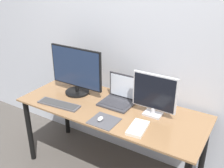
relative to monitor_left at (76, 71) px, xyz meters
The scene contains 9 objects.
wall_back 0.63m from the monitor_left, 36.29° to the left, with size 7.00×0.05×2.50m.
desk 0.59m from the monitor_left, ahead, with size 1.80×0.71×0.76m.
monitor_left is the anchor object (origin of this frame).
monitor_right 0.86m from the monitor_left, ahead, with size 0.40×0.11×0.39m.
laptop 0.51m from the monitor_left, ahead, with size 0.31×0.27×0.27m.
keyboard 0.38m from the monitor_left, 87.47° to the right, with size 0.44×0.16×0.02m.
mousepad 0.67m from the monitor_left, 30.31° to the right, with size 0.24×0.22×0.00m.
mouse 0.65m from the monitor_left, 32.84° to the right, with size 0.04×0.07×0.03m.
book 0.92m from the monitor_left, 18.06° to the right, with size 0.16×0.25×0.03m.
Camera 1 is at (1.14, -1.48, 1.98)m, focal length 42.00 mm.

